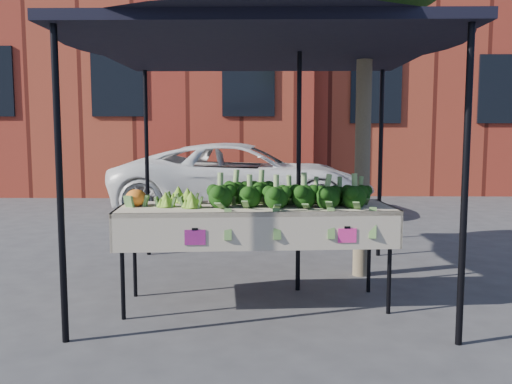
% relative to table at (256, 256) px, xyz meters
% --- Properties ---
extents(ground, '(90.00, 90.00, 0.00)m').
position_rel_table_xyz_m(ground, '(0.19, -0.12, -0.45)').
color(ground, '#353538').
extents(table, '(2.46, 0.99, 0.90)m').
position_rel_table_xyz_m(table, '(0.00, 0.00, 0.00)').
color(table, beige).
rests_on(table, ground).
extents(canopy, '(3.16, 3.16, 2.74)m').
position_rel_table_xyz_m(canopy, '(0.06, 0.54, 0.92)').
color(canopy, black).
rests_on(canopy, ground).
extents(broccoli_heap, '(1.47, 0.57, 0.26)m').
position_rel_table_xyz_m(broccoli_heap, '(0.32, 0.03, 0.58)').
color(broccoli_heap, '#14330A').
rests_on(broccoli_heap, table).
extents(romanesco_cluster, '(0.43, 0.57, 0.20)m').
position_rel_table_xyz_m(romanesco_cluster, '(-0.67, 0.04, 0.55)').
color(romanesco_cluster, '#88BD37').
rests_on(romanesco_cluster, table).
extents(cauliflower_pair, '(0.20, 0.20, 0.18)m').
position_rel_table_xyz_m(cauliflower_pair, '(-1.05, -0.05, 0.54)').
color(cauliflower_pair, orange).
rests_on(cauliflower_pair, table).
extents(vehicle, '(1.43, 2.28, 4.83)m').
position_rel_table_xyz_m(vehicle, '(-0.33, 5.45, 1.96)').
color(vehicle, white).
rests_on(vehicle, ground).
extents(street_tree, '(2.39, 2.39, 4.72)m').
position_rel_table_xyz_m(street_tree, '(1.12, 1.04, 1.91)').
color(street_tree, '#1E4C14').
rests_on(street_tree, ground).
extents(building_left, '(12.00, 8.00, 9.00)m').
position_rel_table_xyz_m(building_left, '(-4.81, 11.88, 4.05)').
color(building_left, maroon).
rests_on(building_left, ground).
extents(building_right, '(12.00, 8.00, 8.50)m').
position_rel_table_xyz_m(building_right, '(7.19, 12.38, 3.80)').
color(building_right, maroon).
rests_on(building_right, ground).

